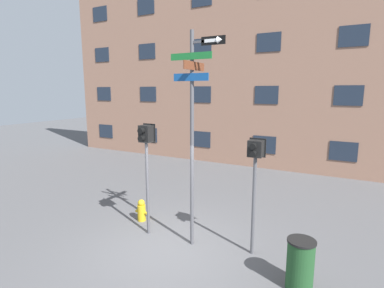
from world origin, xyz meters
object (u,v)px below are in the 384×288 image
(street_sign_pole, at_px, (194,121))
(trash_bin, at_px, (300,264))
(pedestrian_signal_left, at_px, (146,149))
(pedestrian_signal_right, at_px, (255,165))
(fire_hydrant, at_px, (141,211))

(street_sign_pole, distance_m, trash_bin, 3.67)
(pedestrian_signal_left, bearing_deg, trash_bin, -6.59)
(street_sign_pole, relative_size, pedestrian_signal_right, 1.87)
(pedestrian_signal_right, relative_size, fire_hydrant, 4.23)
(street_sign_pole, bearing_deg, fire_hydrant, 165.95)
(fire_hydrant, relative_size, trash_bin, 0.65)
(fire_hydrant, distance_m, trash_bin, 4.68)
(street_sign_pole, relative_size, pedestrian_signal_left, 1.73)
(street_sign_pole, distance_m, pedestrian_signal_right, 1.70)
(pedestrian_signal_left, relative_size, pedestrian_signal_right, 1.08)
(pedestrian_signal_left, xyz_separation_m, pedestrian_signal_right, (2.74, 0.34, -0.18))
(fire_hydrant, bearing_deg, trash_bin, -12.43)
(pedestrian_signal_left, distance_m, fire_hydrant, 2.17)
(pedestrian_signal_right, bearing_deg, trash_bin, -33.82)
(pedestrian_signal_left, xyz_separation_m, trash_bin, (3.92, -0.45, -1.80))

